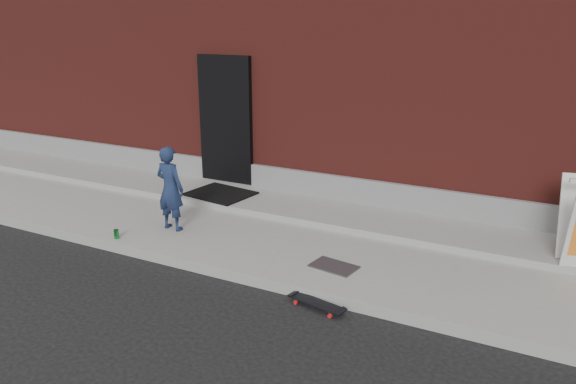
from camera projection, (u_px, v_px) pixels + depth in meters
The scene contains 9 objects.
ground at pixel (275, 292), 6.74m from camera, with size 80.00×80.00×0.00m, color black.
sidewalk at pixel (325, 243), 7.98m from camera, with size 20.00×3.00×0.15m, color gray.
apron at pixel (349, 216), 8.71m from camera, with size 20.00×1.20×0.10m, color gray.
building at pixel (432, 48), 11.90m from camera, with size 20.00×8.10×5.00m.
child at pixel (170, 188), 8.14m from camera, with size 0.46×0.30×1.25m, color #182545.
skateboard at pixel (317, 303), 6.35m from camera, with size 0.72×0.32×0.08m.
soda_can at pixel (116, 234), 7.94m from camera, with size 0.07×0.07×0.13m, color #1B8732.
doormat at pixel (220, 194), 9.58m from camera, with size 1.03×0.84×0.03m, color black.
utility_plate at pixel (334, 266), 7.06m from camera, with size 0.57×0.36×0.02m, color #4A4A4E.
Camera 1 is at (2.92, -5.31, 3.19)m, focal length 35.00 mm.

